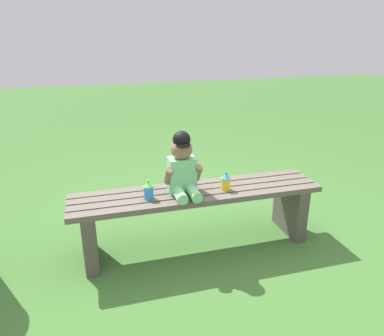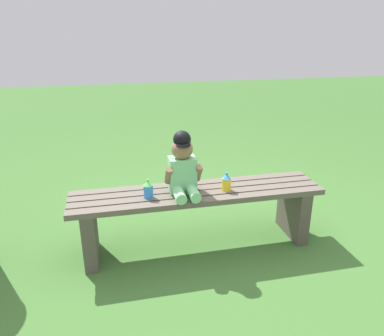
# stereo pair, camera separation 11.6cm
# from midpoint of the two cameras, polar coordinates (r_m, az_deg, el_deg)

# --- Properties ---
(ground_plane) EXTENTS (16.00, 16.00, 0.00)m
(ground_plane) POSITION_cam_midpoint_polar(r_m,az_deg,el_deg) (2.61, 2.12, -11.79)
(ground_plane) COLOR #3D6B2D
(park_bench) EXTENTS (1.65, 0.35, 0.41)m
(park_bench) POSITION_cam_midpoint_polar(r_m,az_deg,el_deg) (2.47, 2.21, -6.24)
(park_bench) COLOR #60564C
(park_bench) RESTS_ON ground_plane
(child_figure) EXTENTS (0.23, 0.27, 0.40)m
(child_figure) POSITION_cam_midpoint_polar(r_m,az_deg,el_deg) (2.32, 0.01, 0.21)
(child_figure) COLOR #7FCC8C
(child_figure) RESTS_ON park_bench
(sippy_cup_left) EXTENTS (0.06, 0.06, 0.12)m
(sippy_cup_left) POSITION_cam_midpoint_polar(r_m,az_deg,el_deg) (2.30, -5.32, -3.27)
(sippy_cup_left) COLOR #338CE5
(sippy_cup_left) RESTS_ON park_bench
(sippy_cup_right) EXTENTS (0.06, 0.06, 0.12)m
(sippy_cup_right) POSITION_cam_midpoint_polar(r_m,az_deg,el_deg) (2.41, 6.73, -2.17)
(sippy_cup_right) COLOR yellow
(sippy_cup_right) RESTS_ON park_bench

